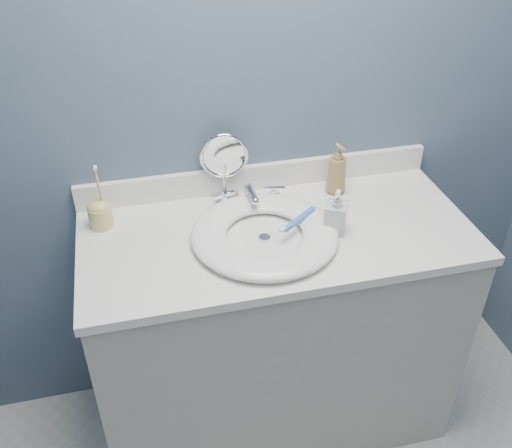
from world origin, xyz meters
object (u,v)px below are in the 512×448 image
object	(u,v)px
soap_bottle_clear	(336,212)
toothbrush_holder	(100,213)
makeup_mirror	(224,163)
soap_bottle_amber	(337,169)

from	to	relation	value
soap_bottle_clear	toothbrush_holder	size ratio (longest dim) A/B	0.67
makeup_mirror	soap_bottle_clear	size ratio (longest dim) A/B	1.65
soap_bottle_amber	soap_bottle_clear	distance (m)	0.23
soap_bottle_amber	makeup_mirror	bearing A→B (deg)	158.67
toothbrush_holder	soap_bottle_amber	bearing A→B (deg)	1.35
makeup_mirror	soap_bottle_clear	distance (m)	0.40
soap_bottle_clear	toothbrush_holder	bearing A→B (deg)	-166.53
soap_bottle_amber	toothbrush_holder	bearing A→B (deg)	168.61
soap_bottle_clear	makeup_mirror	bearing A→B (deg)	166.10
soap_bottle_clear	toothbrush_holder	distance (m)	0.73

